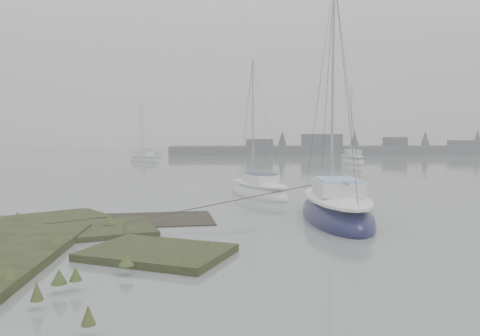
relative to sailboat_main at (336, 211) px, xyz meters
name	(u,v)px	position (x,y,z in m)	size (l,w,h in m)	color
ground	(187,169)	(-6.51, 25.60, -0.30)	(160.00, 160.00, 0.00)	slate
far_shoreline	(362,149)	(20.33, 57.50, 0.55)	(60.00, 8.00, 4.15)	#4C4F51
sailboat_main	(336,211)	(0.00, 0.00, 0.00)	(2.79, 7.10, 9.81)	#121238
sailboat_white	(259,191)	(-2.11, 6.77, -0.07)	(3.51, 5.65, 7.58)	white
sailboat_far_a	(145,159)	(-12.11, 38.99, -0.07)	(4.99, 5.23, 7.68)	#B3BABE
sailboat_far_b	(352,161)	(11.28, 33.71, -0.01)	(2.94, 7.00, 9.60)	silver
sailboat_far_c	(147,155)	(-13.58, 53.18, -0.07)	(5.47, 4.22, 7.51)	#A6AAAF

